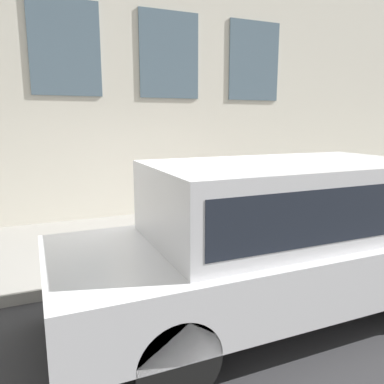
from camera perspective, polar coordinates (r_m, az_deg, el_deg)
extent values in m
plane|color=#2D2D30|center=(5.21, -1.96, -12.87)|extent=(80.00, 80.00, 0.00)
cube|color=gray|center=(6.56, -6.93, -7.19)|extent=(3.11, 60.00, 0.14)
cube|color=beige|center=(8.16, -11.39, 25.41)|extent=(0.30, 40.00, 8.35)
cube|color=#4C6070|center=(9.01, 9.47, 19.08)|extent=(0.03, 1.27, 1.71)
cube|color=#4C6070|center=(8.12, -3.45, 20.11)|extent=(0.03, 1.27, 1.71)
cube|color=#4C6070|center=(7.68, -18.75, 20.12)|extent=(0.03, 1.27, 1.71)
cylinder|color=red|center=(5.82, -2.29, -8.56)|extent=(0.29, 0.29, 0.04)
cylinder|color=red|center=(5.74, -2.31, -5.97)|extent=(0.21, 0.21, 0.59)
sphere|color=maroon|center=(5.66, -2.34, -3.11)|extent=(0.23, 0.23, 0.23)
cylinder|color=black|center=(5.64, -2.34, -2.44)|extent=(0.08, 0.08, 0.09)
cylinder|color=red|center=(5.77, -0.85, -5.12)|extent=(0.09, 0.10, 0.09)
cylinder|color=red|center=(5.66, -3.81, -5.46)|extent=(0.09, 0.10, 0.09)
cylinder|color=navy|center=(6.39, 2.28, -4.34)|extent=(0.08, 0.08, 0.56)
cylinder|color=navy|center=(6.49, 1.83, -4.10)|extent=(0.08, 0.08, 0.56)
cube|color=red|center=(6.33, 2.08, 0.07)|extent=(0.15, 0.11, 0.42)
cylinder|color=red|center=(6.23, 2.51, 0.00)|extent=(0.07, 0.07, 0.40)
cylinder|color=red|center=(6.42, 1.67, 0.33)|extent=(0.07, 0.07, 0.40)
sphere|color=brown|center=(6.28, 2.10, 2.80)|extent=(0.19, 0.19, 0.19)
cylinder|color=black|center=(3.08, -2.52, -23.87)|extent=(0.24, 0.68, 0.68)
cylinder|color=black|center=(4.40, -9.93, -12.81)|extent=(0.24, 0.68, 0.68)
cylinder|color=black|center=(5.74, 19.78, -7.62)|extent=(0.24, 0.68, 0.68)
cube|color=silver|center=(4.19, 12.59, -9.90)|extent=(1.81, 4.68, 0.58)
cube|color=silver|center=(4.08, 14.31, -0.81)|extent=(1.59, 2.90, 0.76)
cube|color=#1E232D|center=(4.08, 14.31, -0.81)|extent=(1.60, 2.67, 0.48)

